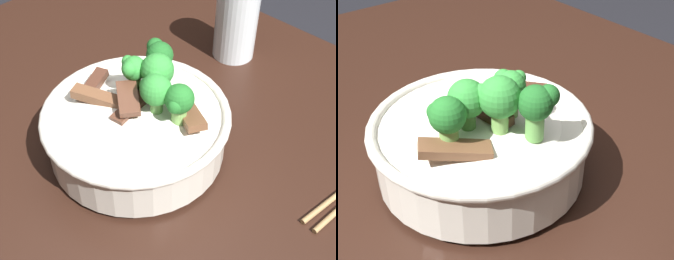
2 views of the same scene
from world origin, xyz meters
TOP-DOWN VIEW (x-y plane):
  - dining_table at (0.00, 0.00)m, footprint 1.18×1.01m
  - rice_bowl at (0.11, -0.09)m, footprint 0.24×0.24m

SIDE VIEW (x-z plane):
  - dining_table at x=0.00m, z-range 0.27..1.03m
  - rice_bowl at x=0.11m, z-range 0.74..0.88m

